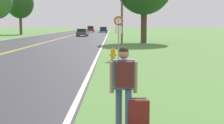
% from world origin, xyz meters
% --- Properties ---
extents(hitchhiker_person, '(0.57, 0.41, 1.68)m').
position_xyz_m(hitchhiker_person, '(8.26, 3.97, 1.03)').
color(hitchhiker_person, '#475175').
rests_on(hitchhiker_person, ground).
extents(suitcase, '(0.43, 0.21, 0.65)m').
position_xyz_m(suitcase, '(8.56, 3.92, 0.30)').
color(suitcase, maroon).
rests_on(suitcase, ground).
extents(fire_hydrant, '(0.44, 0.28, 0.77)m').
position_xyz_m(fire_hydrant, '(8.08, 16.03, 0.39)').
color(fire_hydrant, gold).
rests_on(fire_hydrant, ground).
extents(traffic_sign, '(0.60, 0.10, 2.66)m').
position_xyz_m(traffic_sign, '(8.42, 16.94, 2.01)').
color(traffic_sign, gray).
rests_on(traffic_sign, ground).
extents(utility_pole_midground, '(1.80, 0.24, 7.62)m').
position_xyz_m(utility_pole_midground, '(9.14, 33.49, 3.96)').
color(utility_pole_midground, brown).
rests_on(utility_pole_midground, ground).
extents(tree_behind_sign, '(5.86, 5.86, 10.21)m').
position_xyz_m(tree_behind_sign, '(-11.97, 66.41, 6.81)').
color(tree_behind_sign, brown).
rests_on(tree_behind_sign, ground).
extents(car_dark_grey_hatchback_approaching, '(1.96, 4.01, 1.40)m').
position_xyz_m(car_dark_grey_hatchback_approaching, '(2.61, 54.98, 0.76)').
color(car_dark_grey_hatchback_approaching, black).
rests_on(car_dark_grey_hatchback_approaching, ground).
extents(car_dark_blue_van_mid_near, '(2.12, 4.45, 1.56)m').
position_xyz_m(car_dark_blue_van_mid_near, '(5.67, 82.13, 0.83)').
color(car_dark_blue_van_mid_near, black).
rests_on(car_dark_blue_van_mid_near, ground).
extents(car_red_suv_mid_far, '(1.95, 4.30, 1.75)m').
position_xyz_m(car_red_suv_mid_far, '(1.83, 88.99, 0.93)').
color(car_red_suv_mid_far, black).
rests_on(car_red_suv_mid_far, ground).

